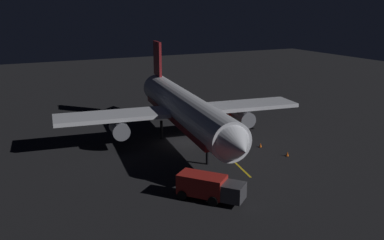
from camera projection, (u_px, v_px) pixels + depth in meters
The scene contains 8 objects.
ground_plane at pixel (185, 143), 54.64m from camera, with size 180.00×180.00×0.20m, color black.
apron_guide_stripe at pixel (220, 149), 52.38m from camera, with size 0.24×18.84×0.01m, color gold.
airliner at pixel (184, 109), 54.01m from camera, with size 32.09×36.58×11.74m.
baggage_truck at pixel (208, 187), 38.38m from camera, with size 5.44×5.97×2.30m.
catering_truck at pixel (228, 120), 60.12m from camera, with size 6.06×4.16×2.61m.
ground_crew_worker at pixel (186, 177), 41.54m from camera, with size 0.40×0.40×1.74m.
traffic_cone_near_left at pixel (287, 154), 49.69m from camera, with size 0.50×0.50×0.55m.
traffic_cone_near_right at pixel (260, 145), 52.79m from camera, with size 0.50×0.50×0.55m.
Camera 1 is at (22.09, 47.01, 17.13)m, focal length 39.91 mm.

